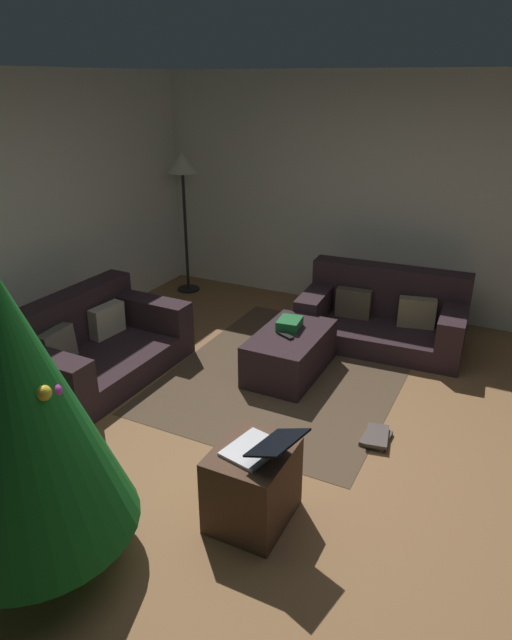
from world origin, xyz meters
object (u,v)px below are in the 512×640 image
object	(u,v)px
couch_right	(384,315)
ottoman	(290,353)
christmas_tree	(16,405)
couch_left	(91,346)
tv_remote	(286,336)
corner_lamp	(183,174)
gift_box	(290,324)
side_table	(252,485)
book_stack	(376,437)
laptop	(261,447)

from	to	relation	value
couch_right	ottoman	size ratio (longest dim) A/B	1.71
christmas_tree	couch_left	bearing A→B (deg)	34.87
tv_remote	corner_lamp	distance (m)	2.75
gift_box	couch_left	bearing A→B (deg)	119.84
side_table	ottoman	bearing A→B (deg)	16.51
christmas_tree	side_table	distance (m)	1.43
couch_left	corner_lamp	bearing A→B (deg)	-168.59
gift_box	tv_remote	distance (m)	0.19
ottoman	side_table	size ratio (longest dim) A/B	1.85
ottoman	tv_remote	world-z (taller)	tv_remote
book_stack	christmas_tree	bearing A→B (deg)	144.74
couch_left	side_table	size ratio (longest dim) A/B	3.08
side_table	book_stack	size ratio (longest dim) A/B	1.65
ottoman	gift_box	size ratio (longest dim) A/B	3.96
couch_left	side_table	bearing A→B (deg)	66.10
laptop	gift_box	bearing A→B (deg)	18.78
tv_remote	corner_lamp	xyz separation A→B (m)	(1.52, 2.03, 1.05)
couch_left	ottoman	distance (m)	1.81
couch_left	tv_remote	size ratio (longest dim) A/B	10.01
tv_remote	corner_lamp	bearing A→B (deg)	77.98
couch_right	gift_box	distance (m)	1.17
tv_remote	corner_lamp	size ratio (longest dim) A/B	0.09
ottoman	christmas_tree	xyz separation A→B (m)	(-2.62, 0.36, 0.82)
christmas_tree	side_table	size ratio (longest dim) A/B	3.59
gift_box	side_table	bearing A→B (deg)	-162.89
couch_right	book_stack	world-z (taller)	couch_right
ottoman	gift_box	bearing A→B (deg)	28.90
ottoman	laptop	distance (m)	1.96
couch_left	gift_box	distance (m)	1.82
christmas_tree	book_stack	xyz separation A→B (m)	(1.93, -1.37, -0.99)
tv_remote	couch_left	bearing A→B (deg)	138.82
tv_remote	side_table	bearing A→B (deg)	-137.77
book_stack	corner_lamp	size ratio (longest dim) A/B	0.18
couch_left	christmas_tree	distance (m)	2.33
side_table	corner_lamp	world-z (taller)	corner_lamp
ottoman	side_table	distance (m)	1.89
couch_right	christmas_tree	distance (m)	3.87
tv_remote	book_stack	xyz separation A→B (m)	(-0.59, -1.01, -0.38)
ottoman	tv_remote	bearing A→B (deg)	178.62
couch_right	tv_remote	xyz separation A→B (m)	(-1.15, 0.59, 0.13)
couch_right	laptop	bearing A→B (deg)	87.00
couch_right	laptop	xyz separation A→B (m)	(-2.88, -0.02, 0.28)
gift_box	book_stack	xyz separation A→B (m)	(-0.77, -1.06, -0.42)
tv_remote	laptop	world-z (taller)	laptop
ottoman	side_table	world-z (taller)	side_table
ottoman	laptop	bearing A→B (deg)	-161.73
couch_right	side_table	world-z (taller)	couch_right
couch_left	tv_remote	bearing A→B (deg)	114.94
laptop	corner_lamp	xyz separation A→B (m)	(3.25, 2.64, 0.90)
gift_box	christmas_tree	size ratio (longest dim) A/B	0.13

